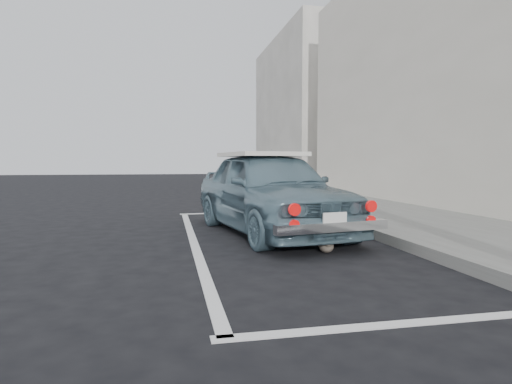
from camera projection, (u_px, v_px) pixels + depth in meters
ground at (326, 305)px, 3.52m from camera, size 80.00×80.00×0.00m
sidewalk at (487, 239)px, 6.11m from camera, size 2.80×40.00×0.15m
building_far at (304, 112)px, 24.06m from camera, size 3.50×10.00×8.00m
pline_rear at (415, 323)px, 3.13m from camera, size 3.00×0.12×0.01m
pline_front at (245, 213)px, 9.97m from camera, size 3.00×0.12×0.01m
pline_side at (194, 242)px, 6.26m from camera, size 0.12×7.00×0.01m
retro_coupe at (270, 191)px, 7.10m from camera, size 2.28×4.30×1.39m
cat at (326, 245)px, 5.55m from camera, size 0.24×0.43×0.24m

